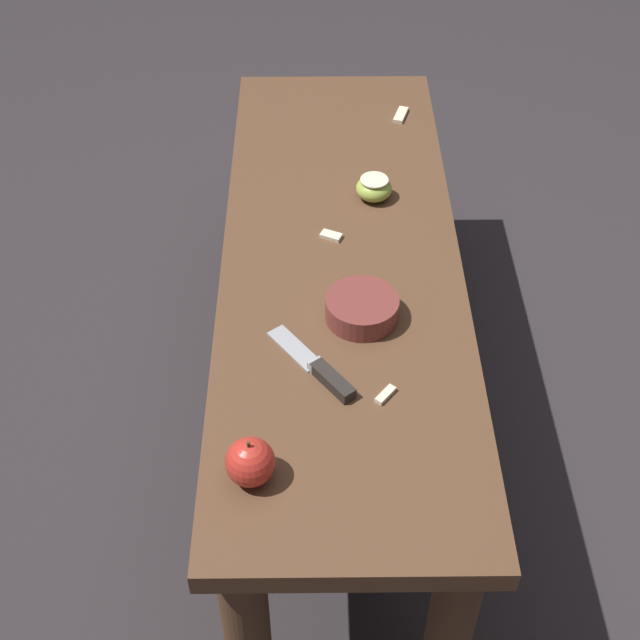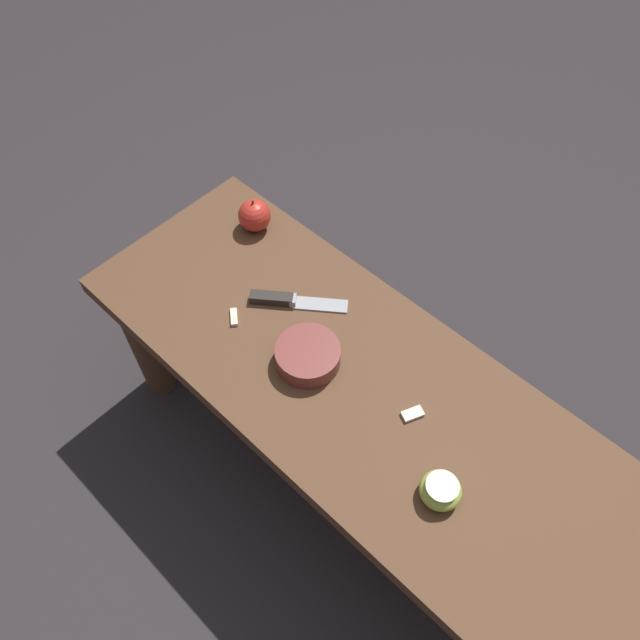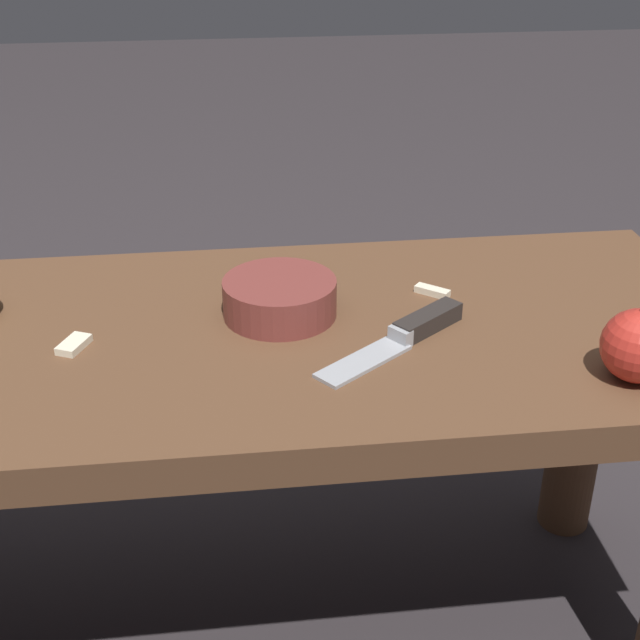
{
  "view_description": "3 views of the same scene",
  "coord_description": "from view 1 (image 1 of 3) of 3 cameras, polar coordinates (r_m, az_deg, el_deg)",
  "views": [
    {
      "loc": [
        -1.25,
        0.05,
        1.49
      ],
      "look_at": [
        -0.2,
        0.04,
        0.47
      ],
      "focal_mm": 50.0,
      "sensor_mm": 36.0,
      "label": 1
    },
    {
      "loc": [
        0.28,
        -0.46,
        1.46
      ],
      "look_at": [
        -0.2,
        0.04,
        0.47
      ],
      "focal_mm": 35.0,
      "sensor_mm": 36.0,
      "label": 2
    },
    {
      "loc": [
        -0.11,
        0.83,
        0.9
      ],
      "look_at": [
        -0.2,
        0.04,
        0.47
      ],
      "focal_mm": 50.0,
      "sensor_mm": 36.0,
      "label": 3
    }
  ],
  "objects": [
    {
      "name": "knife",
      "position": [
        1.41,
        0.14,
        -3.33
      ],
      "size": [
        0.17,
        0.14,
        0.02
      ],
      "rotation": [
        0.0,
        0.0,
        0.66
      ],
      "color": "#9EA0A5",
      "rests_on": "wooden_bench"
    },
    {
      "name": "ground_plane",
      "position": [
        1.95,
        1.14,
        -5.88
      ],
      "size": [
        8.0,
        8.0,
        0.0
      ],
      "primitive_type": "plane",
      "color": "#2D282B"
    },
    {
      "name": "bowl",
      "position": [
        1.5,
        2.71,
        0.75
      ],
      "size": [
        0.12,
        0.12,
        0.04
      ],
      "color": "brown",
      "rests_on": "wooden_bench"
    },
    {
      "name": "apple_slice_near_bowl",
      "position": [
        1.39,
        4.21,
        -4.79
      ],
      "size": [
        0.04,
        0.04,
        0.01
      ],
      "color": "beige",
      "rests_on": "wooden_bench"
    },
    {
      "name": "apple_whole",
      "position": [
        1.27,
        -4.5,
        -9.05
      ],
      "size": [
        0.07,
        0.07,
        0.08
      ],
      "color": "red",
      "rests_on": "wooden_bench"
    },
    {
      "name": "apple_slice_center",
      "position": [
        1.67,
        0.71,
        5.42
      ],
      "size": [
        0.04,
        0.04,
        0.01
      ],
      "color": "beige",
      "rests_on": "wooden_bench"
    },
    {
      "name": "wooden_bench",
      "position": [
        1.69,
        1.32,
        2.04
      ],
      "size": [
        1.3,
        0.44,
        0.44
      ],
      "color": "brown",
      "rests_on": "ground_plane"
    },
    {
      "name": "apple_slice_near_knife",
      "position": [
        2.02,
        5.19,
        12.94
      ],
      "size": [
        0.06,
        0.04,
        0.01
      ],
      "color": "beige",
      "rests_on": "wooden_bench"
    },
    {
      "name": "apple_cut",
      "position": [
        1.76,
        3.47,
        8.42
      ],
      "size": [
        0.07,
        0.07,
        0.04
      ],
      "color": "#9EB747",
      "rests_on": "wooden_bench"
    }
  ]
}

